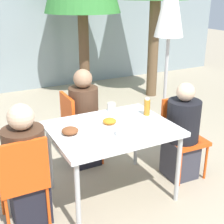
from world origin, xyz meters
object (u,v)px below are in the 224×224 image
closed_umbrella (170,9)px  chair_right (181,131)px  salad_bowl (127,132)px  chair_left (23,176)px  person_far (84,121)px  drinking_cup (111,107)px  person_right (182,135)px  bottle (147,107)px  chair_far (76,124)px  person_left (27,169)px

closed_umbrella → chair_right: bearing=-114.3°
salad_bowl → chair_left: bearing=170.7°
chair_right → person_far: person_far is taller
chair_left → salad_bowl: (0.90, -0.15, 0.27)m
drinking_cup → chair_right: bearing=-26.6°
person_right → bottle: (-0.36, 0.15, 0.33)m
chair_right → bottle: 0.54m
chair_left → person_right: person_right is taller
chair_right → person_far: size_ratio=0.75×
chair_right → chair_far: size_ratio=1.00×
person_right → salad_bowl: (-0.79, -0.18, 0.28)m
person_left → chair_right: bearing=1.3°
bottle → person_right: bearing=-22.4°
person_far → salad_bowl: bearing=1.9°
chair_right → chair_left: bearing=6.6°
chair_far → salad_bowl: 1.01m
person_right → bottle: 0.51m
person_far → drinking_cup: person_far is taller
chair_right → closed_umbrella: (0.37, 0.82, 1.23)m
person_left → chair_far: bearing=45.1°
salad_bowl → bottle: bearing=37.3°
chair_right → person_right: person_right is taller
person_right → chair_far: (-0.90, 0.79, 0.00)m
person_right → person_far: 1.11m
closed_umbrella → drinking_cup: closed_umbrella is taller
chair_left → person_left: person_left is taller
drinking_cup → salad_bowl: size_ratio=0.47×
chair_right → bottle: (-0.42, 0.07, 0.33)m
chair_right → person_right: 0.09m
person_left → bottle: (1.28, 0.10, 0.31)m
chair_right → chair_far: (-0.96, 0.71, 0.00)m
closed_umbrella → bottle: 1.41m
chair_far → person_far: size_ratio=0.75×
chair_far → person_far: bearing=58.1°
chair_left → salad_bowl: chair_left is taller
person_left → salad_bowl: (0.85, -0.23, 0.26)m
chair_right → drinking_cup: 0.82m
closed_umbrella → drinking_cup: bearing=-155.9°
person_right → drinking_cup: person_right is taller
person_right → salad_bowl: bearing=15.7°
person_right → closed_umbrella: closed_umbrella is taller
chair_far → person_far: person_far is taller
chair_left → bottle: (1.33, 0.18, 0.33)m
person_left → person_right: 1.65m
chair_left → chair_right: size_ratio=1.00×
chair_right → person_right: bearing=58.1°
chair_left → chair_far: bearing=46.2°
drinking_cup → person_left: bearing=-159.8°
bottle → drinking_cup: size_ratio=2.03×
chair_left → person_left: 0.10m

